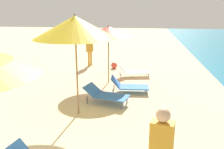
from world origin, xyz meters
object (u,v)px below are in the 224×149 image
Objects in this scene: person_walking_near at (90,49)px; person_walking_mid at (161,147)px; lounger_farthest_inland at (129,85)px; beach_ball at (114,65)px; lounger_second_shoreside at (106,94)px; lounger_farthest_shoreside at (133,71)px; umbrella_second at (75,27)px; umbrella_farthest at (108,31)px.

person_walking_mid is at bearing -35.22° from person_walking_near.
lounger_farthest_inland reaches higher than beach_ball.
lounger_second_shoreside is 1.02× the size of lounger_farthest_shoreside.
lounger_second_shoreside is 1.45m from lounger_farthest_inland.
lounger_second_shoreside is 4.73× the size of beach_ball.
umbrella_second is 1.90× the size of lounger_farthest_shoreside.
lounger_farthest_inland is (0.68, 1.28, -0.05)m from lounger_second_shoreside.
person_walking_near is (-2.62, 2.04, 0.72)m from lounger_farthest_shoreside.
lounger_second_shoreside is 5.94m from person_walking_near.
person_walking_near is (-2.58, 4.31, 0.72)m from lounger_farthest_inland.
umbrella_farthest reaches higher than lounger_farthest_inland.
lounger_farthest_inland is at bearing -73.84° from beach_ball.
umbrella_second is at bearing -119.03° from lounger_farthest_shoreside.
person_walking_near is 1.77m from beach_ball.
person_walking_near reaches higher than lounger_farthest_inland.
lounger_second_shoreside is 5.09m from beach_ball.
lounger_second_shoreside is at bearing -36.31° from person_walking_near.
umbrella_second reaches higher than umbrella_farthest.
lounger_farthest_shoreside is 7.78m from person_walking_mid.
lounger_second_shoreside is 3.14m from umbrella_farthest.
lounger_second_shoreside is at bearing -122.27° from lounger_farthest_inland.
beach_ball is at bearing 87.41° from umbrella_second.
umbrella_second is 2.61m from lounger_second_shoreside.
umbrella_farthest is at bearing 125.66° from lounger_farthest_inland.
person_walking_mid is (0.93, -5.42, 0.76)m from lounger_farthest_inland.
lounger_farthest_inland is 4.40× the size of beach_ball.
umbrella_second reaches higher than beach_ball.
umbrella_farthest is 7.32× the size of beach_ball.
umbrella_farthest is 1.58× the size of lounger_farthest_shoreside.
person_walking_near is 0.97× the size of person_walking_mid.
lounger_farthest_shoreside is at bearing 84.99° from lounger_farthest_inland.
lounger_farthest_shoreside is 2.27m from lounger_farthest_inland.
umbrella_second is at bearing -111.08° from lounger_second_shoreside.
lounger_farthest_shoreside is (0.72, 3.55, -0.05)m from lounger_second_shoreside.
person_walking_near is at bearing 122.84° from lounger_second_shoreside.
umbrella_farthest reaches higher than lounger_farthest_shoreside.
umbrella_second is 6.87m from person_walking_near.
lounger_farthest_shoreside is 1.90m from beach_ball.
umbrella_farthest is 2.51m from lounger_farthest_inland.
person_walking_near is at bearing 130.35° from lounger_farthest_shoreside.
lounger_second_shoreside is 3.62m from lounger_farthest_shoreside.
person_walking_mid is (0.90, -7.69, 0.76)m from lounger_farthest_shoreside.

